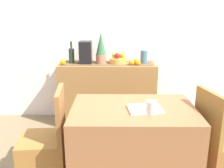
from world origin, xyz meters
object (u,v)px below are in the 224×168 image
chair_near_window (45,156)px  ceramic_vase (144,57)px  coffee_cup (151,107)px  dining_table (133,146)px  sideboard_console (107,93)px  wine_bottle (72,55)px  open_book (145,109)px  chair_by_corner (220,157)px  coffee_maker (86,53)px  potted_plant (101,48)px  fruit_bowl (118,61)px

chair_near_window → ceramic_vase: bearing=52.0°
coffee_cup → dining_table: bearing=138.6°
sideboard_console → wine_bottle: bearing=180.0°
wine_bottle → open_book: 1.61m
coffee_cup → open_book: bearing=119.1°
open_book → coffee_cup: size_ratio=2.67×
ceramic_vase → chair_by_corner: 1.59m
dining_table → chair_near_window: bearing=179.9°
coffee_maker → potted_plant: bearing=-0.0°
chair_near_window → chair_by_corner: 1.60m
chair_near_window → coffee_cup: bearing=-7.3°
chair_near_window → wine_bottle: bearing=87.2°
open_book → chair_near_window: chair_near_window is taller
potted_plant → chair_by_corner: (1.14, -1.32, -0.79)m
potted_plant → open_book: bearing=-72.4°
chair_near_window → chair_by_corner: size_ratio=1.00×
open_book → chair_near_window: 1.02m
potted_plant → open_book: size_ratio=1.48×
dining_table → open_book: size_ratio=3.82×
potted_plant → dining_table: bearing=-75.5°
ceramic_vase → potted_plant: potted_plant is taller
sideboard_console → wine_bottle: wine_bottle is taller
sideboard_console → coffee_cup: 1.53m
sideboard_console → coffee_maker: 0.64m
potted_plant → chair_near_window: potted_plant is taller
wine_bottle → coffee_cup: size_ratio=2.81×
potted_plant → chair_by_corner: size_ratio=0.46×
ceramic_vase → potted_plant: (-0.57, -0.00, 0.12)m
ceramic_vase → wine_bottle: bearing=180.0°
fruit_bowl → coffee_maker: bearing=180.0°
coffee_maker → coffee_cup: 1.60m
wine_bottle → ceramic_vase: 0.97m
potted_plant → open_book: (0.43, -1.36, -0.31)m
chair_near_window → open_book: bearing=-3.0°
ceramic_vase → chair_near_window: (-1.03, -1.32, -0.67)m
fruit_bowl → chair_near_window: bearing=-117.5°
sideboard_console → open_book: (0.35, -1.36, 0.32)m
ceramic_vase → dining_table: (-0.23, -1.32, -0.57)m
fruit_bowl → open_book: (0.20, -1.36, -0.14)m
chair_by_corner → fruit_bowl: bearing=124.5°
ceramic_vase → coffee_maker: bearing=180.0°
wine_bottle → fruit_bowl: bearing=0.0°
coffee_maker → chair_near_window: coffee_maker is taller
sideboard_console → wine_bottle: (-0.48, 0.00, 0.53)m
dining_table → coffee_cup: 0.46m
ceramic_vase → potted_plant: bearing=-180.0°
chair_by_corner → wine_bottle: bearing=139.2°
sideboard_console → chair_near_window: (-0.54, -1.32, -0.16)m
dining_table → coffee_cup: bearing=-41.4°
sideboard_console → dining_table: size_ratio=1.22×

